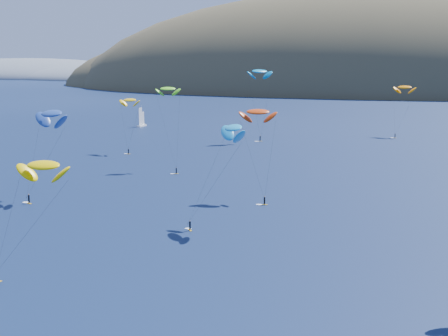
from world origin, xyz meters
TOP-DOWN VIEW (x-y plane):
  - island at (39.40, 562.36)m, footprint 730.00×300.00m
  - headland at (-445.26, 750.08)m, footprint 460.00×250.00m
  - sailboat at (-67.01, 216.57)m, footprint 7.93×6.87m
  - kitesurfer_1 at (-41.48, 148.30)m, footprint 7.65×7.71m
  - kitesurfer_2 at (-6.54, 39.37)m, footprint 8.48×10.46m
  - kitesurfer_3 at (-18.78, 124.38)m, footprint 9.97×12.74m
  - kitesurfer_4 at (-6.14, 186.79)m, footprint 10.25×9.50m
  - kitesurfer_5 at (14.72, 70.84)m, footprint 11.11×12.64m
  - kitesurfer_9 at (14.08, 94.76)m, footprint 8.67×10.97m
  - kitesurfer_10 at (-31.16, 82.88)m, footprint 11.76×14.19m
  - kitesurfer_11 at (46.12, 217.39)m, footprint 9.05×12.99m

SIDE VIEW (x-z plane):
  - island at x=39.40m, z-range -115.74..94.26m
  - headland at x=-445.26m, z-range -33.36..26.64m
  - sailboat at x=-67.01m, z-range -4.06..5.81m
  - kitesurfer_2 at x=-6.54m, z-range 6.67..24.78m
  - kitesurfer_1 at x=-41.48m, z-range 7.57..26.85m
  - kitesurfer_5 at x=14.72m, z-range 8.03..29.00m
  - kitesurfer_10 at x=-31.16m, z-range 7.97..29.94m
  - kitesurfer_11 at x=46.12m, z-range 8.42..30.04m
  - kitesurfer_9 at x=14.08m, z-range 8.55..30.26m
  - kitesurfer_3 at x=-18.78m, z-range 10.26..34.73m
  - kitesurfer_4 at x=-6.14m, z-range 11.57..40.19m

